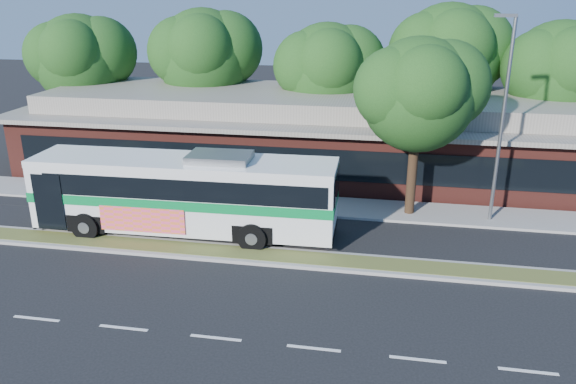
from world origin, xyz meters
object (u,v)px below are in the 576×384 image
at_px(transit_bus, 186,189).
at_px(sedan, 77,171).
at_px(lamp_post, 502,116).
at_px(sidewalk_tree, 427,92).

height_order(transit_bus, sedan, transit_bus).
bearing_deg(sedan, transit_bus, -119.28).
bearing_deg(sedan, lamp_post, -90.96).
xyz_separation_m(transit_bus, sedan, (-8.27, 5.40, -1.36)).
bearing_deg(lamp_post, transit_bus, -164.61).
height_order(lamp_post, sidewalk_tree, lamp_post).
relative_size(transit_bus, sedan, 2.84).
relative_size(lamp_post, sedan, 1.98).
bearing_deg(lamp_post, sedan, 175.18).
height_order(sedan, sidewalk_tree, sidewalk_tree).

